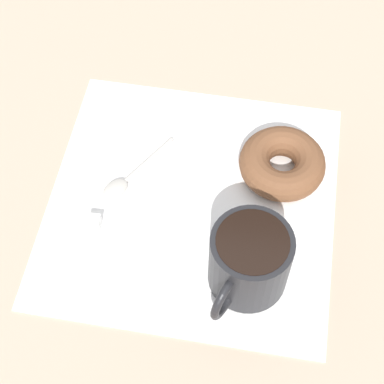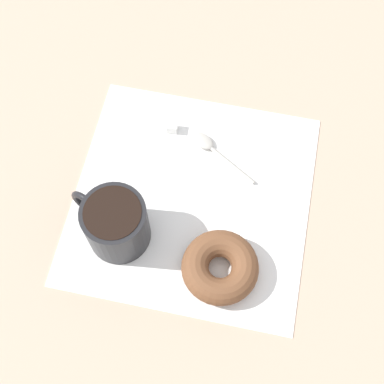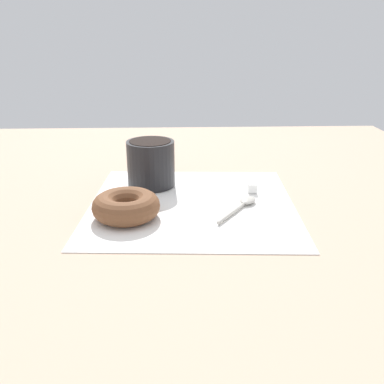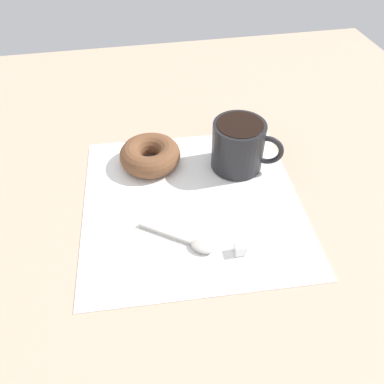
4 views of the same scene
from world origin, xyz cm
name	(u,v)px [view 2 (image 2 of 4)]	position (x,y,z in cm)	size (l,w,h in cm)	color
ground_plane	(182,209)	(0.00, 0.00, -1.00)	(120.00, 120.00, 2.00)	tan
napkin	(192,198)	(-1.26, -1.53, 0.15)	(34.61, 34.61, 0.30)	white
coffee_cup	(115,223)	(8.28, 5.75, 4.75)	(11.65, 8.91, 8.62)	black
donut	(220,267)	(-6.76, 9.03, 2.20)	(10.70, 10.70, 3.81)	brown
spoon	(211,147)	(-2.85, -10.20, 0.70)	(10.87, 8.14, 0.90)	#B7B2A8
sugar_cube	(172,127)	(3.56, -12.70, 1.11)	(1.61, 1.61, 1.61)	white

